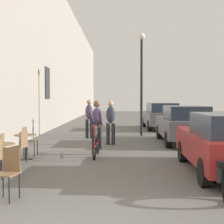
{
  "coord_description": "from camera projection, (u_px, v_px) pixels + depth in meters",
  "views": [
    {
      "loc": [
        0.6,
        -3.77,
        1.75
      ],
      "look_at": [
        0.28,
        15.67,
        0.99
      ],
      "focal_mm": 52.48,
      "sensor_mm": 36.0,
      "label": 1
    }
  ],
  "objects": [
    {
      "name": "parked_car_third",
      "position": [
        161.0,
        116.0,
        19.07
      ],
      "size": [
        1.92,
        4.36,
        1.54
      ],
      "color": "#595960",
      "rests_on": "ground_plane"
    },
    {
      "name": "pedestrian_near",
      "position": [
        111.0,
        120.0,
        12.54
      ],
      "size": [
        0.34,
        0.24,
        1.69
      ],
      "color": "#26262D",
      "rests_on": "ground_plane"
    },
    {
      "name": "cafe_chair_far_toward_wall",
      "position": [
        21.0,
        145.0,
        8.79
      ],
      "size": [
        0.46,
        0.46,
        0.89
      ],
      "color": "black",
      "rests_on": "ground_plane"
    },
    {
      "name": "cyclist_on_bicycle",
      "position": [
        97.0,
        130.0,
        10.1
      ],
      "size": [
        0.52,
        1.76,
        1.74
      ],
      "color": "black",
      "rests_on": "ground_plane"
    },
    {
      "name": "cafe_table_far",
      "position": [
        25.0,
        141.0,
        9.5
      ],
      "size": [
        0.64,
        0.64,
        0.72
      ],
      "color": "black",
      "rests_on": "ground_plane"
    },
    {
      "name": "cafe_table_mid",
      "position": [
        1.0,
        152.0,
        7.57
      ],
      "size": [
        0.64,
        0.64,
        0.72
      ],
      "color": "black",
      "rests_on": "ground_plane"
    },
    {
      "name": "street_lamp",
      "position": [
        142.0,
        71.0,
        15.59
      ],
      "size": [
        0.32,
        0.32,
        4.9
      ],
      "color": "black",
      "rests_on": "ground_plane"
    },
    {
      "name": "parked_car_second",
      "position": [
        184.0,
        124.0,
        12.99
      ],
      "size": [
        1.81,
        4.2,
        1.49
      ],
      "color": "#595960",
      "rests_on": "ground_plane"
    },
    {
      "name": "cafe_chair_mid_toward_street",
      "position": [
        7.0,
        148.0,
        8.17
      ],
      "size": [
        0.42,
        0.42,
        0.89
      ],
      "color": "black",
      "rests_on": "ground_plane"
    },
    {
      "name": "cafe_chair_near_toward_wall",
      "position": [
        8.0,
        170.0,
        5.7
      ],
      "size": [
        0.46,
        0.46,
        0.89
      ],
      "color": "black",
      "rests_on": "ground_plane"
    },
    {
      "name": "pedestrian_mid",
      "position": [
        89.0,
        117.0,
        14.61
      ],
      "size": [
        0.36,
        0.27,
        1.73
      ],
      "color": "#26262D",
      "rests_on": "ground_plane"
    },
    {
      "name": "parked_motorcycle",
      "position": [
        221.0,
        171.0,
        6.14
      ],
      "size": [
        0.62,
        2.14,
        0.92
      ],
      "color": "black",
      "rests_on": "ground_plane"
    },
    {
      "name": "cafe_chair_far_toward_street",
      "position": [
        28.0,
        139.0,
        10.07
      ],
      "size": [
        0.4,
        0.4,
        0.89
      ],
      "color": "black",
      "rests_on": "ground_plane"
    },
    {
      "name": "building_facade_left",
      "position": [
        43.0,
        47.0,
        17.71
      ],
      "size": [
        0.54,
        68.0,
        9.15
      ],
      "color": "gray",
      "rests_on": "ground_plane"
    }
  ]
}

